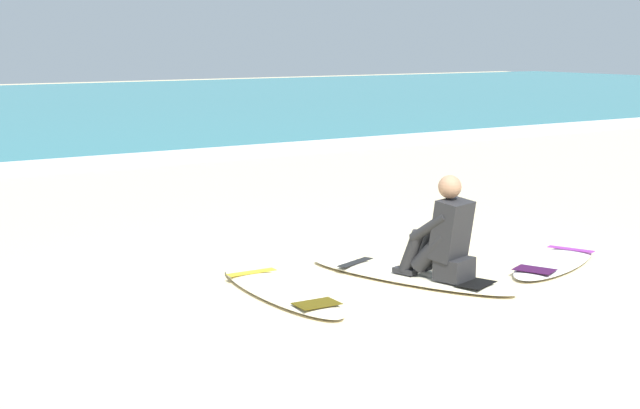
% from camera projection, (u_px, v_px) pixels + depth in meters
% --- Properties ---
extents(ground_plane, '(80.00, 80.00, 0.00)m').
position_uv_depth(ground_plane, '(376.00, 288.00, 8.32)').
color(ground_plane, beige).
extents(breaking_foam, '(80.00, 0.90, 0.11)m').
position_uv_depth(breaking_foam, '(60.00, 165.00, 16.00)').
color(breaking_foam, white).
rests_on(breaking_foam, ground).
extents(surfboard_main, '(1.24, 2.23, 0.08)m').
position_uv_depth(surfboard_main, '(409.00, 276.00, 8.60)').
color(surfboard_main, '#EFE5C6').
rests_on(surfboard_main, ground).
extents(surfer_seated, '(0.52, 0.77, 0.95)m').
position_uv_depth(surfer_seated, '(444.00, 239.00, 8.32)').
color(surfer_seated, '#232326').
rests_on(surfer_seated, surfboard_main).
extents(surfboard_spare_near, '(0.60, 2.02, 0.08)m').
position_uv_depth(surfboard_spare_near, '(280.00, 290.00, 8.11)').
color(surfboard_spare_near, '#EFE5C6').
rests_on(surfboard_spare_near, ground).
extents(surfboard_spare_far, '(1.78, 1.16, 0.08)m').
position_uv_depth(surfboard_spare_far, '(555.00, 262.00, 9.13)').
color(surfboard_spare_far, white).
rests_on(surfboard_spare_far, ground).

